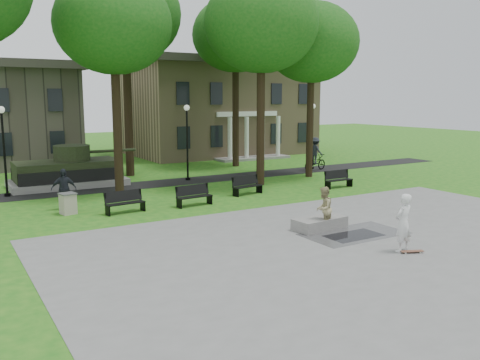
# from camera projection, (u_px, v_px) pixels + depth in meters

# --- Properties ---
(ground) EXTENTS (120.00, 120.00, 0.00)m
(ground) POSITION_uv_depth(u_px,v_px,m) (301.00, 221.00, 21.51)
(ground) COLOR #1D6217
(ground) RESTS_ON ground
(plaza) EXTENTS (22.00, 16.00, 0.02)m
(plaza) POSITION_uv_depth(u_px,v_px,m) (391.00, 251.00, 17.28)
(plaza) COLOR gray
(plaza) RESTS_ON ground
(footpath) EXTENTS (44.00, 2.60, 0.01)m
(footpath) POSITION_uv_depth(u_px,v_px,m) (183.00, 181.00, 31.66)
(footpath) COLOR black
(footpath) RESTS_ON ground
(building_right) EXTENTS (17.00, 12.00, 8.60)m
(building_right) POSITION_uv_depth(u_px,v_px,m) (217.00, 106.00, 47.89)
(building_right) COLOR #9E8460
(building_right) RESTS_ON ground
(tree_1) EXTENTS (6.20, 6.20, 11.63)m
(tree_1) POSITION_uv_depth(u_px,v_px,m) (113.00, 25.00, 26.67)
(tree_1) COLOR black
(tree_1) RESTS_ON ground
(tree_2) EXTENTS (6.60, 6.60, 12.16)m
(tree_2) POSITION_uv_depth(u_px,v_px,m) (261.00, 24.00, 28.99)
(tree_2) COLOR black
(tree_2) RESTS_ON ground
(tree_3) EXTENTS (6.00, 6.00, 11.19)m
(tree_3) POSITION_uv_depth(u_px,v_px,m) (312.00, 43.00, 32.23)
(tree_3) COLOR black
(tree_3) RESTS_ON ground
(tree_4) EXTENTS (7.20, 7.20, 13.50)m
(tree_4) POSITION_uv_depth(u_px,v_px,m) (125.00, 15.00, 32.37)
(tree_4) COLOR black
(tree_4) RESTS_ON ground
(tree_5) EXTENTS (6.40, 6.40, 12.44)m
(tree_5) POSITION_uv_depth(u_px,v_px,m) (236.00, 36.00, 37.22)
(tree_5) COLOR black
(tree_5) RESTS_ON ground
(lamp_left) EXTENTS (0.36, 0.36, 4.73)m
(lamp_left) POSITION_uv_depth(u_px,v_px,m) (4.00, 144.00, 26.39)
(lamp_left) COLOR black
(lamp_left) RESTS_ON ground
(lamp_mid) EXTENTS (0.36, 0.36, 4.73)m
(lamp_mid) POSITION_uv_depth(u_px,v_px,m) (187.00, 136.00, 31.72)
(lamp_mid) COLOR black
(lamp_mid) RESTS_ON ground
(lamp_right) EXTENTS (0.36, 0.36, 4.73)m
(lamp_right) POSITION_uv_depth(u_px,v_px,m) (312.00, 131.00, 36.80)
(lamp_right) COLOR black
(lamp_right) RESTS_ON ground
(tank_monument) EXTENTS (7.45, 3.40, 2.40)m
(tank_monument) POSITION_uv_depth(u_px,v_px,m) (68.00, 172.00, 29.94)
(tank_monument) COLOR gray
(tank_monument) RESTS_ON ground
(puddle) EXTENTS (2.20, 1.20, 0.00)m
(puddle) POSITION_uv_depth(u_px,v_px,m) (354.00, 236.00, 19.14)
(puddle) COLOR black
(puddle) RESTS_ON plaza
(concrete_block) EXTENTS (2.28, 1.19, 0.45)m
(concrete_block) POSITION_uv_depth(u_px,v_px,m) (320.00, 223.00, 20.12)
(concrete_block) COLOR gray
(concrete_block) RESTS_ON plaza
(skateboard) EXTENTS (0.80, 0.49, 0.07)m
(skateboard) POSITION_uv_depth(u_px,v_px,m) (412.00, 252.00, 17.00)
(skateboard) COLOR brown
(skateboard) RESTS_ON plaza
(skateboarder) EXTENTS (0.79, 0.58, 1.99)m
(skateboarder) POSITION_uv_depth(u_px,v_px,m) (403.00, 223.00, 17.01)
(skateboarder) COLOR silver
(skateboarder) RESTS_ON plaza
(friend_watching) EXTENTS (1.06, 1.00, 1.73)m
(friend_watching) POSITION_uv_depth(u_px,v_px,m) (324.00, 209.00, 19.78)
(friend_watching) COLOR tan
(friend_watching) RESTS_ON plaza
(pedestrian_walker) EXTENTS (1.19, 0.64, 1.93)m
(pedestrian_walker) POSITION_uv_depth(u_px,v_px,m) (64.00, 189.00, 23.54)
(pedestrian_walker) COLOR #20232A
(pedestrian_walker) RESTS_ON ground
(cyclist) EXTENTS (2.31, 1.36, 2.37)m
(cyclist) POSITION_uv_depth(u_px,v_px,m) (315.00, 157.00, 36.29)
(cyclist) COLOR black
(cyclist) RESTS_ON ground
(park_bench_0) EXTENTS (1.84, 0.71, 1.00)m
(park_bench_0) POSITION_uv_depth(u_px,v_px,m) (125.00, 201.00, 22.97)
(park_bench_0) COLOR black
(park_bench_0) RESTS_ON ground
(park_bench_1) EXTENTS (1.83, 0.68, 1.00)m
(park_bench_1) POSITION_uv_depth(u_px,v_px,m) (194.00, 195.00, 24.49)
(park_bench_1) COLOR black
(park_bench_1) RESTS_ON ground
(park_bench_2) EXTENTS (1.85, 0.83, 1.00)m
(park_bench_2) POSITION_uv_depth(u_px,v_px,m) (247.00, 185.00, 27.35)
(park_bench_2) COLOR black
(park_bench_2) RESTS_ON ground
(park_bench_3) EXTENTS (1.81, 0.56, 1.00)m
(park_bench_3) POSITION_uv_depth(u_px,v_px,m) (338.00, 179.00, 29.45)
(park_bench_3) COLOR black
(park_bench_3) RESTS_ON ground
(trash_bin) EXTENTS (0.77, 0.77, 0.96)m
(trash_bin) POSITION_uv_depth(u_px,v_px,m) (68.00, 203.00, 22.71)
(trash_bin) COLOR #AFA290
(trash_bin) RESTS_ON ground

